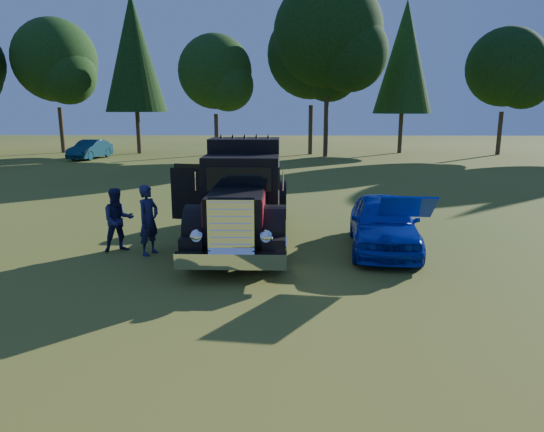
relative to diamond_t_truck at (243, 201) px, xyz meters
The scene contains 7 objects.
ground 2.10m from the diamond_t_truck, 112.04° to the right, with size 120.00×120.00×0.00m, color #304E17.
treeline 27.51m from the diamond_t_truck, 100.09° to the left, with size 72.10×24.35×13.86m.
diamond_t_truck is the anchor object (origin of this frame).
hotrod_coupe 4.01m from the diamond_t_truck, ahead, with size 2.27×4.63×1.89m.
spectator_near 2.68m from the diamond_t_truck, 156.02° to the right, with size 0.69×0.45×1.89m, color #21344E.
spectator_far 3.47m from the diamond_t_truck, 166.46° to the right, with size 0.85×0.67×1.76m, color #1D2045.
distant_teal_car 27.89m from the diamond_t_truck, 120.23° to the left, with size 1.56×4.46×1.47m, color #0A403D.
Camera 1 is at (1.83, -12.05, 3.86)m, focal length 32.00 mm.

